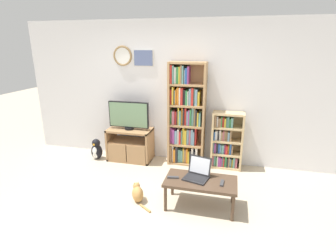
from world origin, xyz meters
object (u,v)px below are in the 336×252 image
(laptop, at_px, (198,173))
(tv_stand, at_px, (130,144))
(remote_far_from_laptop, at_px, (222,183))
(bookshelf_short, at_px, (226,141))
(penguin_figurine, at_px, (96,150))
(remote_near_laptop, at_px, (173,177))
(cat, at_px, (138,193))
(television, at_px, (129,115))
(bookshelf_tall, at_px, (186,117))
(coffee_table, at_px, (201,183))

(laptop, bearing_deg, tv_stand, 155.99)
(tv_stand, distance_m, remote_far_from_laptop, 2.21)
(bookshelf_short, height_order, laptop, bookshelf_short)
(bookshelf_short, height_order, penguin_figurine, bookshelf_short)
(tv_stand, relative_size, penguin_figurine, 2.04)
(remote_near_laptop, height_order, remote_far_from_laptop, same)
(cat, bearing_deg, television, 81.74)
(television, distance_m, bookshelf_tall, 1.07)
(television, height_order, coffee_table, television)
(tv_stand, relative_size, remote_far_from_laptop, 5.15)
(bookshelf_tall, relative_size, remote_far_from_laptop, 11.60)
(bookshelf_short, bearing_deg, tv_stand, -176.01)
(bookshelf_short, xyz_separation_m, coffee_table, (-0.27, -1.37, -0.13))
(television, distance_m, remote_far_from_laptop, 2.26)
(remote_far_from_laptop, bearing_deg, laptop, 168.14)
(bookshelf_tall, height_order, cat, bookshelf_tall)
(television, xyz_separation_m, bookshelf_short, (1.80, 0.13, -0.40))
(television, bearing_deg, tv_stand, -1.97)
(television, bearing_deg, laptop, -38.62)
(laptop, distance_m, remote_near_laptop, 0.34)
(television, bearing_deg, cat, -64.26)
(laptop, relative_size, remote_far_from_laptop, 2.35)
(television, bearing_deg, penguin_figurine, -167.90)
(laptop, bearing_deg, penguin_figurine, 168.67)
(coffee_table, bearing_deg, bookshelf_short, 78.66)
(remote_near_laptop, bearing_deg, cat, 84.58)
(coffee_table, bearing_deg, remote_far_from_laptop, -5.17)
(penguin_figurine, bearing_deg, laptop, -25.99)
(tv_stand, height_order, bookshelf_short, bookshelf_short)
(bookshelf_short, relative_size, penguin_figurine, 2.52)
(television, height_order, bookshelf_short, television)
(bookshelf_short, xyz_separation_m, remote_near_laptop, (-0.65, -1.40, -0.07))
(bookshelf_short, xyz_separation_m, remote_far_from_laptop, (0.01, -1.39, -0.07))
(coffee_table, xyz_separation_m, penguin_figurine, (-2.18, 1.10, -0.18))
(bookshelf_tall, height_order, laptop, bookshelf_tall)
(television, distance_m, cat, 1.66)
(bookshelf_tall, relative_size, coffee_table, 1.95)
(tv_stand, distance_m, television, 0.58)
(laptop, xyz_separation_m, remote_far_from_laptop, (0.34, -0.09, -0.06))
(bookshelf_tall, relative_size, cat, 4.80)
(remote_far_from_laptop, height_order, cat, remote_far_from_laptop)
(television, height_order, remote_far_from_laptop, television)
(bookshelf_tall, xyz_separation_m, remote_near_laptop, (0.09, -1.39, -0.48))
(bookshelf_tall, relative_size, bookshelf_short, 1.82)
(remote_near_laptop, bearing_deg, bookshelf_tall, -7.13)
(laptop, distance_m, cat, 0.92)
(bookshelf_tall, relative_size, laptop, 4.94)
(bookshelf_tall, xyz_separation_m, bookshelf_short, (0.74, 0.01, -0.41))
(remote_near_laptop, bearing_deg, penguin_figurine, 47.09)
(coffee_table, xyz_separation_m, cat, (-0.89, -0.08, -0.24))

